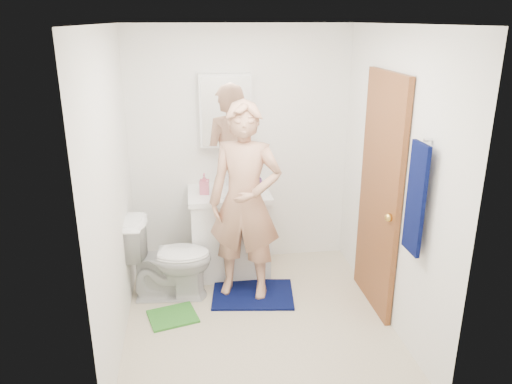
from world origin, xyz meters
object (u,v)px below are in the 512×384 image
medicine_cabinet (225,110)px  man (245,202)px  toilet (169,258)px  vanity_cabinet (230,234)px  soap_dispenser (204,184)px  toothbrush_cup (256,183)px  towel (416,199)px

medicine_cabinet → man: size_ratio=0.39×
medicine_cabinet → toilet: 1.49m
vanity_cabinet → soap_dispenser: soap_dispenser is taller
toothbrush_cup → man: size_ratio=0.07×
toilet → towel: bearing=-116.2°
vanity_cabinet → toothbrush_cup: size_ratio=6.80×
soap_dispenser → man: bearing=-53.7°
soap_dispenser → vanity_cabinet: bearing=5.5°
man → soap_dispenser: bearing=145.4°
vanity_cabinet → toilet: vanity_cabinet is taller
toothbrush_cup → soap_dispenser: bearing=-167.2°
man → towel: bearing=-24.0°
medicine_cabinet → soap_dispenser: size_ratio=3.53×
toothbrush_cup → man: (-0.18, -0.57, 0.02)m
soap_dispenser → man: (0.34, -0.46, -0.04)m
medicine_cabinet → vanity_cabinet: bearing=-90.0°
towel → soap_dispenser: bearing=134.0°
toilet → soap_dispenser: 0.77m
towel → man: bearing=137.0°
vanity_cabinet → towel: size_ratio=1.00×
medicine_cabinet → toothbrush_cup: medicine_cabinet is taller
medicine_cabinet → toilet: size_ratio=0.91×
towel → soap_dispenser: size_ratio=4.03×
vanity_cabinet → towel: towel is taller
vanity_cabinet → medicine_cabinet: size_ratio=1.14×
towel → toilet: (-1.77, 1.07, -0.86)m
towel → man: (-1.08, 1.01, -0.34)m
soap_dispenser → toothbrush_cup: soap_dispenser is taller
towel → soap_dispenser: (-1.41, 1.46, -0.30)m
soap_dispenser → toothbrush_cup: (0.52, 0.12, -0.05)m
vanity_cabinet → man: man is taller
medicine_cabinet → soap_dispenser: medicine_cabinet is taller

